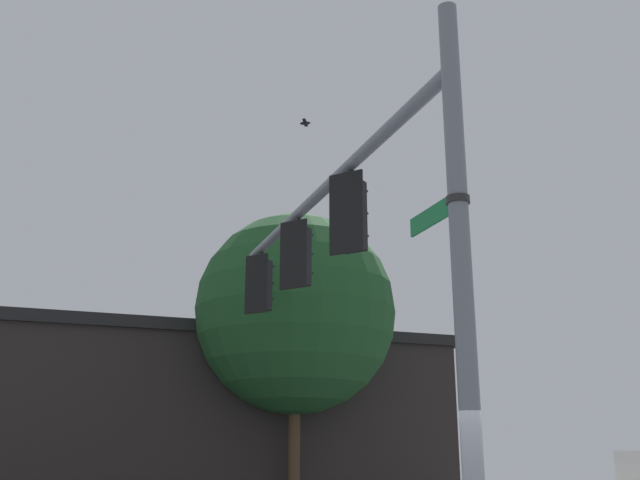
{
  "coord_description": "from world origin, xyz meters",
  "views": [
    {
      "loc": [
        2.38,
        -7.03,
        2.11
      ],
      "look_at": [
        -3.28,
        2.74,
        5.42
      ],
      "focal_mm": 40.82,
      "sensor_mm": 36.0,
      "label": 1
    }
  ],
  "objects_px": {
    "traffic_light_mid_inner": "(299,256)",
    "street_name_sign": "(442,210)",
    "traffic_light_mid_outer": "(262,285)",
    "bird_flying": "(305,123)",
    "traffic_light_nearest_pole": "(352,215)"
  },
  "relations": [
    {
      "from": "traffic_light_mid_outer",
      "to": "bird_flying",
      "type": "distance_m",
      "value": 4.4
    },
    {
      "from": "traffic_light_mid_inner",
      "to": "street_name_sign",
      "type": "height_order",
      "value": "traffic_light_mid_inner"
    },
    {
      "from": "traffic_light_nearest_pole",
      "to": "bird_flying",
      "type": "bearing_deg",
      "value": 128.35
    },
    {
      "from": "street_name_sign",
      "to": "traffic_light_mid_inner",
      "type": "bearing_deg",
      "value": 139.97
    },
    {
      "from": "street_name_sign",
      "to": "bird_flying",
      "type": "xyz_separation_m",
      "value": [
        -5.55,
        6.18,
        4.92
      ]
    },
    {
      "from": "traffic_light_mid_outer",
      "to": "street_name_sign",
      "type": "xyz_separation_m",
      "value": [
        5.74,
        -4.82,
        -0.74
      ]
    },
    {
      "from": "traffic_light_mid_inner",
      "to": "street_name_sign",
      "type": "bearing_deg",
      "value": -40.03
    },
    {
      "from": "traffic_light_mid_inner",
      "to": "street_name_sign",
      "type": "xyz_separation_m",
      "value": [
        3.87,
        -3.25,
        -0.74
      ]
    },
    {
      "from": "traffic_light_nearest_pole",
      "to": "bird_flying",
      "type": "distance_m",
      "value": 7.09
    },
    {
      "from": "traffic_light_mid_inner",
      "to": "bird_flying",
      "type": "xyz_separation_m",
      "value": [
        -1.68,
        2.93,
        4.18
      ]
    },
    {
      "from": "traffic_light_mid_inner",
      "to": "bird_flying",
      "type": "bearing_deg",
      "value": 119.84
    },
    {
      "from": "bird_flying",
      "to": "traffic_light_nearest_pole",
      "type": "bearing_deg",
      "value": -51.65
    },
    {
      "from": "bird_flying",
      "to": "traffic_light_mid_outer",
      "type": "bearing_deg",
      "value": -98.16
    },
    {
      "from": "traffic_light_nearest_pole",
      "to": "street_name_sign",
      "type": "bearing_deg",
      "value": -40.2
    },
    {
      "from": "traffic_light_mid_inner",
      "to": "bird_flying",
      "type": "height_order",
      "value": "bird_flying"
    }
  ]
}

